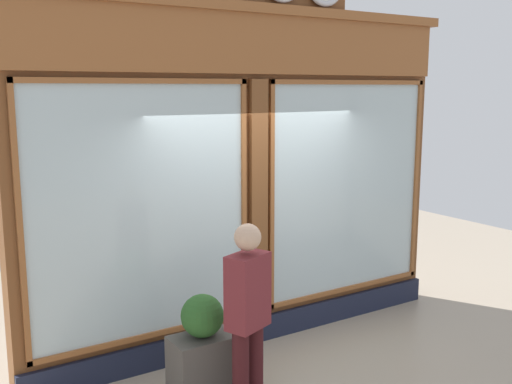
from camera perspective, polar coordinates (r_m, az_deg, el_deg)
shop_facade at (r=6.34m, az=-0.60°, el=1.70°), size 5.11×0.42×4.18m
pedestrian at (r=4.95m, az=-0.79°, el=-11.67°), size 0.42×0.34×1.69m
planter_box at (r=5.44m, az=-5.09°, el=-16.68°), size 0.56×0.36×0.63m
planter_shrub at (r=5.24m, az=-5.18°, el=-11.74°), size 0.37×0.37×0.37m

